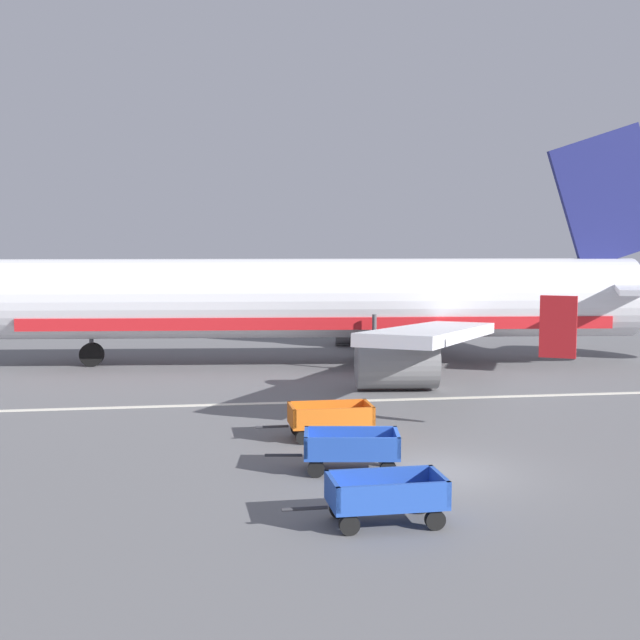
{
  "coord_description": "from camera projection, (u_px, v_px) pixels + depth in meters",
  "views": [
    {
      "loc": [
        -6.27,
        -22.11,
        6.43
      ],
      "look_at": [
        -1.28,
        12.26,
        2.8
      ],
      "focal_mm": 49.53,
      "sensor_mm": 36.0,
      "label": 1
    }
  ],
  "objects": [
    {
      "name": "baggage_cart_second_in_row",
      "position": [
        351.0,
        449.0,
        23.32
      ],
      "size": [
        3.62,
        1.75,
        1.07
      ],
      "color": "#234CB2",
      "rests_on": "ground"
    },
    {
      "name": "baggage_cart_third_in_row",
      "position": [
        330.0,
        419.0,
        26.96
      ],
      "size": [
        3.56,
        1.45,
        1.07
      ],
      "color": "orange",
      "rests_on": "ground"
    },
    {
      "name": "airplane",
      "position": [
        338.0,
        300.0,
        41.38
      ],
      "size": [
        37.67,
        30.29,
        11.34
      ],
      "color": "silver",
      "rests_on": "ground"
    },
    {
      "name": "ground_plane",
      "position": [
        434.0,
        472.0,
        23.33
      ],
      "size": [
        220.0,
        220.0,
        0.0
      ],
      "primitive_type": "plane",
      "color": "slate"
    },
    {
      "name": "apron_stripe",
      "position": [
        363.0,
        401.0,
        32.95
      ],
      "size": [
        120.0,
        0.36,
        0.01
      ],
      "primitive_type": "cube",
      "color": "silver",
      "rests_on": "ground"
    },
    {
      "name": "baggage_cart_nearest",
      "position": [
        386.0,
        497.0,
        19.19
      ],
      "size": [
        3.57,
        1.48,
        1.07
      ],
      "color": "#234CB2",
      "rests_on": "ground"
    }
  ]
}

